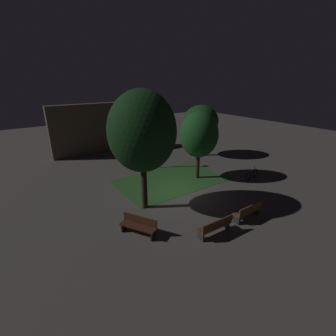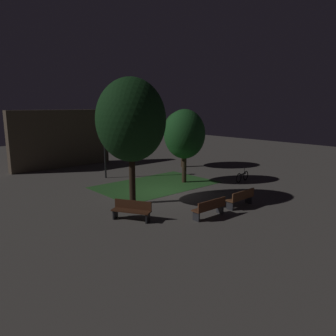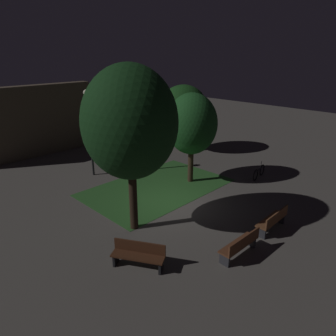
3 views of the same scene
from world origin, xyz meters
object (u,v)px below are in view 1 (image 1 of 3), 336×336
Objects in this scene: bench_back_row at (215,226)px; bench_corner at (139,225)px; tree_tall_center at (199,135)px; bench_by_lamp at (248,211)px; tree_lawn_side at (142,132)px; tree_left_canopy at (201,122)px; bicycle at (252,174)px; lamp_post_near_wall at (127,128)px.

bench_back_row is 1.01× the size of bench_corner.
bench_by_lamp is at bearing -105.19° from tree_tall_center.
tree_lawn_side is at bearing 108.74° from bench_back_row.
tree_tall_center is 1.03× the size of tree_left_canopy.
bicycle is at bearing 6.45° from bench_corner.
tree_left_canopy is at bearing -5.30° from lamp_post_near_wall.
bench_back_row is 1.01× the size of bench_by_lamp.
bench_by_lamp is 0.28× the size of tree_lawn_side.
bench_corner is (-2.88, 2.13, 0.00)m from bench_back_row.
bench_by_lamp is 6.83m from tree_lawn_side.
bicycle is at bearing -6.01° from tree_lawn_side.
tree_tall_center is at bearing -133.51° from tree_left_canopy.
bench_back_row is 0.37× the size of lamp_post_near_wall.
tree_left_canopy reaches higher than bench_by_lamp.
lamp_post_near_wall reaches higher than bench_corner.
bench_corner is (-5.27, 2.13, 0.00)m from bench_by_lamp.
lamp_post_near_wall reaches higher than bench_by_lamp.
tree_left_canopy is 0.96× the size of lamp_post_near_wall.
bench_corner is 8.20m from tree_tall_center.
tree_tall_center is at bearing 27.81° from bench_corner.
bicycle reaches higher than bench_corner.
bench_back_row is at bearing -36.44° from bench_corner.
bench_back_row is at bearing -71.26° from tree_lawn_side.
lamp_post_near_wall is (-3.26, 4.67, 0.07)m from tree_tall_center.
tree_left_canopy is (10.64, 7.62, 2.75)m from bench_corner.
tree_left_canopy is (3.81, 4.01, 0.00)m from tree_tall_center.
tree_left_canopy is at bearing 83.92° from bicycle.
bicycle reaches higher than bench_by_lamp.
bench_by_lamp is at bearing -80.67° from lamp_post_near_wall.
lamp_post_near_wall is (-7.07, 0.66, 0.07)m from tree_left_canopy.
tree_lawn_side reaches higher than tree_tall_center.
bench_back_row and bench_by_lamp have the same top height.
tree_tall_center is 5.54m from tree_left_canopy.
bench_by_lamp is at bearing -118.85° from tree_left_canopy.
tree_lawn_side is (-3.80, 4.14, 3.89)m from bench_by_lamp.
bench_by_lamp is at bearing -21.95° from bench_corner.
bench_by_lamp is 0.37× the size of lamp_post_near_wall.
bicycle is at bearing -38.44° from tree_tall_center.
tree_lawn_side is 9.42m from bicycle.
lamp_post_near_wall is at bearing 99.33° from bench_by_lamp.
bench_corner is 0.28× the size of tree_lawn_side.
tree_tall_center is at bearing 141.56° from bicycle.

